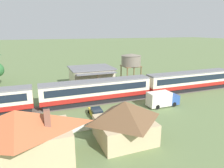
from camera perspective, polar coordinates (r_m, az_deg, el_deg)
ground_plane at (r=37.91m, az=-5.42°, el=-4.87°), size 600.00×600.00×0.00m
passenger_train at (r=36.72m, az=-3.88°, el=-1.70°), size 62.86×3.04×4.17m
railway_track at (r=36.22m, az=-13.48°, el=-6.18°), size 119.36×3.60×0.04m
station_building at (r=47.15m, az=-5.92°, el=2.05°), size 9.89×9.53×4.62m
water_tower at (r=49.70m, az=5.48°, el=6.81°), size 4.99×4.99×7.44m
cottage_terracotta_roof at (r=21.45m, az=-25.25°, el=-13.74°), size 10.54×5.54×5.85m
cottage_brown_roof_2 at (r=24.04m, az=3.62°, el=-10.29°), size 6.89×6.23×4.96m
picket_fence_front at (r=26.88m, az=-26.33°, el=-13.94°), size 35.34×0.06×1.05m
parked_car_yellow at (r=31.04m, az=-4.41°, el=-8.25°), size 2.26×4.65×1.29m
delivery_truck_blue at (r=35.92m, az=14.08°, el=-4.19°), size 5.71×2.14×2.62m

